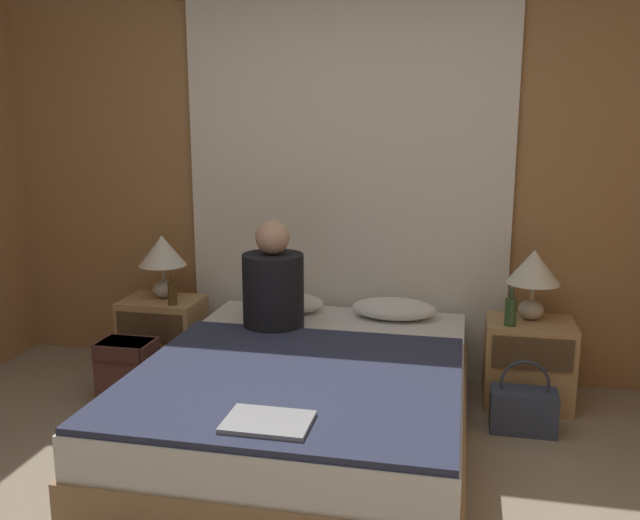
{
  "coord_description": "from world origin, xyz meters",
  "views": [
    {
      "loc": [
        0.73,
        -2.2,
        1.64
      ],
      "look_at": [
        0.0,
        1.21,
        0.9
      ],
      "focal_mm": 38.0,
      "sensor_mm": 36.0,
      "label": 1
    }
  ],
  "objects_px": {
    "person_left_in_bed": "(273,286)",
    "handbag_on_floor": "(523,409)",
    "lamp_left": "(162,255)",
    "nightstand_right": "(528,363)",
    "beer_bottle_on_right_stand": "(511,311)",
    "bed": "(307,404)",
    "pillow_left": "(283,302)",
    "laptop_on_bed": "(268,422)",
    "lamp_right": "(534,272)",
    "pillow_right": "(394,309)",
    "nightstand_left": "(163,337)",
    "backpack_on_floor": "(128,368)",
    "beer_bottle_on_left_stand": "(172,292)"
  },
  "relations": [
    {
      "from": "laptop_on_bed",
      "to": "lamp_right",
      "type": "bearing_deg",
      "value": 55.09
    },
    {
      "from": "lamp_right",
      "to": "laptop_on_bed",
      "type": "relative_size",
      "value": 1.22
    },
    {
      "from": "bed",
      "to": "beer_bottle_on_left_stand",
      "type": "bearing_deg",
      "value": 146.98
    },
    {
      "from": "pillow_right",
      "to": "bed",
      "type": "bearing_deg",
      "value": -112.82
    },
    {
      "from": "nightstand_right",
      "to": "beer_bottle_on_left_stand",
      "type": "xyz_separation_m",
      "value": [
        -2.14,
        -0.1,
        0.33
      ]
    },
    {
      "from": "person_left_in_bed",
      "to": "pillow_left",
      "type": "bearing_deg",
      "value": 96.53
    },
    {
      "from": "person_left_in_bed",
      "to": "laptop_on_bed",
      "type": "distance_m",
      "value": 1.3
    },
    {
      "from": "lamp_right",
      "to": "pillow_right",
      "type": "relative_size",
      "value": 0.8
    },
    {
      "from": "pillow_left",
      "to": "laptop_on_bed",
      "type": "relative_size",
      "value": 1.52
    },
    {
      "from": "lamp_left",
      "to": "person_left_in_bed",
      "type": "height_order",
      "value": "person_left_in_bed"
    },
    {
      "from": "lamp_right",
      "to": "handbag_on_floor",
      "type": "distance_m",
      "value": 0.77
    },
    {
      "from": "person_left_in_bed",
      "to": "handbag_on_floor",
      "type": "xyz_separation_m",
      "value": [
        1.39,
        -0.07,
        -0.58
      ]
    },
    {
      "from": "lamp_left",
      "to": "beer_bottle_on_right_stand",
      "type": "xyz_separation_m",
      "value": [
        2.14,
        -0.15,
        -0.2
      ]
    },
    {
      "from": "bed",
      "to": "pillow_left",
      "type": "bearing_deg",
      "value": 112.82
    },
    {
      "from": "backpack_on_floor",
      "to": "handbag_on_floor",
      "type": "bearing_deg",
      "value": 2.49
    },
    {
      "from": "bed",
      "to": "lamp_right",
      "type": "distance_m",
      "value": 1.49
    },
    {
      "from": "bed",
      "to": "nightstand_right",
      "type": "height_order",
      "value": "nightstand_right"
    },
    {
      "from": "lamp_left",
      "to": "beer_bottle_on_left_stand",
      "type": "relative_size",
      "value": 2.01
    },
    {
      "from": "lamp_left",
      "to": "nightstand_right",
      "type": "bearing_deg",
      "value": -1.11
    },
    {
      "from": "handbag_on_floor",
      "to": "beer_bottle_on_right_stand",
      "type": "bearing_deg",
      "value": 105.92
    },
    {
      "from": "bed",
      "to": "person_left_in_bed",
      "type": "bearing_deg",
      "value": 123.48
    },
    {
      "from": "nightstand_left",
      "to": "laptop_on_bed",
      "type": "bearing_deg",
      "value": -52.98
    },
    {
      "from": "pillow_right",
      "to": "beer_bottle_on_left_stand",
      "type": "relative_size",
      "value": 2.51
    },
    {
      "from": "nightstand_right",
      "to": "laptop_on_bed",
      "type": "xyz_separation_m",
      "value": [
        -1.1,
        -1.54,
        0.24
      ]
    },
    {
      "from": "nightstand_right",
      "to": "pillow_left",
      "type": "distance_m",
      "value": 1.5
    },
    {
      "from": "nightstand_right",
      "to": "handbag_on_floor",
      "type": "distance_m",
      "value": 0.39
    },
    {
      "from": "laptop_on_bed",
      "to": "backpack_on_floor",
      "type": "distance_m",
      "value": 1.61
    },
    {
      "from": "nightstand_right",
      "to": "beer_bottle_on_right_stand",
      "type": "bearing_deg",
      "value": -140.22
    },
    {
      "from": "beer_bottle_on_right_stand",
      "to": "handbag_on_floor",
      "type": "distance_m",
      "value": 0.54
    },
    {
      "from": "bed",
      "to": "nightstand_left",
      "type": "height_order",
      "value": "nightstand_left"
    },
    {
      "from": "nightstand_left",
      "to": "pillow_right",
      "type": "xyz_separation_m",
      "value": [
        1.47,
        0.06,
        0.26
      ]
    },
    {
      "from": "bed",
      "to": "laptop_on_bed",
      "type": "relative_size",
      "value": 6.09
    },
    {
      "from": "person_left_in_bed",
      "to": "handbag_on_floor",
      "type": "distance_m",
      "value": 1.51
    },
    {
      "from": "pillow_right",
      "to": "person_left_in_bed",
      "type": "height_order",
      "value": "person_left_in_bed"
    },
    {
      "from": "pillow_left",
      "to": "pillow_right",
      "type": "bearing_deg",
      "value": 0.0
    },
    {
      "from": "nightstand_left",
      "to": "pillow_right",
      "type": "relative_size",
      "value": 0.99
    },
    {
      "from": "person_left_in_bed",
      "to": "handbag_on_floor",
      "type": "height_order",
      "value": "person_left_in_bed"
    },
    {
      "from": "person_left_in_bed",
      "to": "laptop_on_bed",
      "type": "relative_size",
      "value": 1.89
    },
    {
      "from": "nightstand_left",
      "to": "pillow_left",
      "type": "distance_m",
      "value": 0.83
    },
    {
      "from": "nightstand_right",
      "to": "lamp_right",
      "type": "xyz_separation_m",
      "value": [
        0.0,
        0.04,
        0.53
      ]
    },
    {
      "from": "beer_bottle_on_right_stand",
      "to": "nightstand_left",
      "type": "bearing_deg",
      "value": 177.28
    },
    {
      "from": "pillow_right",
      "to": "person_left_in_bed",
      "type": "xyz_separation_m",
      "value": [
        -0.65,
        -0.36,
        0.2
      ]
    },
    {
      "from": "lamp_right",
      "to": "pillow_left",
      "type": "bearing_deg",
      "value": 179.27
    },
    {
      "from": "pillow_left",
      "to": "pillow_right",
      "type": "relative_size",
      "value": 1.0
    },
    {
      "from": "nightstand_right",
      "to": "lamp_left",
      "type": "height_order",
      "value": "lamp_left"
    },
    {
      "from": "bed",
      "to": "lamp_right",
      "type": "bearing_deg",
      "value": 35.27
    },
    {
      "from": "lamp_right",
      "to": "pillow_right",
      "type": "height_order",
      "value": "lamp_right"
    },
    {
      "from": "person_left_in_bed",
      "to": "lamp_left",
      "type": "bearing_deg",
      "value": 157.59
    },
    {
      "from": "pillow_right",
      "to": "beer_bottle_on_right_stand",
      "type": "bearing_deg",
      "value": -13.9
    },
    {
      "from": "nightstand_right",
      "to": "handbag_on_floor",
      "type": "bearing_deg",
      "value": -97.25
    }
  ]
}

